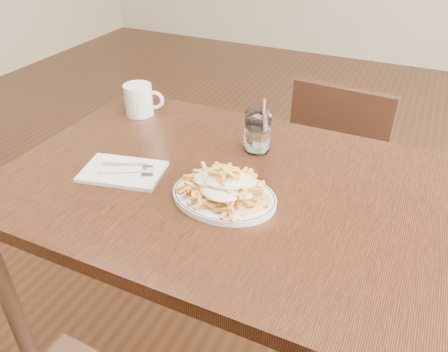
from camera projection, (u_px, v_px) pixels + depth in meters
The scene contains 8 objects.
table at pixel (229, 205), 1.19m from camera, with size 1.20×0.80×0.75m.
chair_far at pixel (339, 161), 1.80m from camera, with size 0.40×0.40×0.81m.
fries_plate at pixel (224, 196), 1.08m from camera, with size 0.27×0.23×0.02m.
loaded_fries at pixel (224, 182), 1.06m from camera, with size 0.26×0.23×0.06m.
napkin at pixel (123, 172), 1.18m from camera, with size 0.22×0.14×0.01m, color silver.
cutlery at pixel (124, 168), 1.18m from camera, with size 0.16×0.13×0.01m.
water_glass at pixel (257, 133), 1.26m from camera, with size 0.08×0.08×0.17m.
coffee_mug at pixel (139, 100), 1.47m from camera, with size 0.13×0.09×0.10m.
Camera 1 is at (0.39, -0.87, 1.40)m, focal length 35.00 mm.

